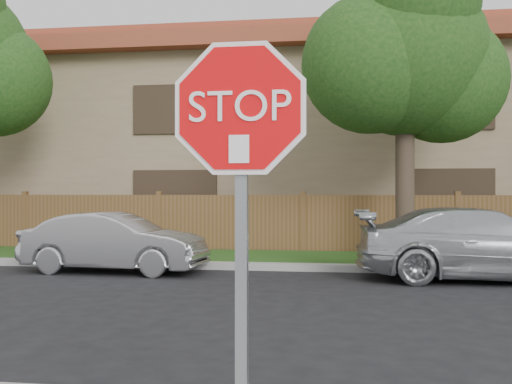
# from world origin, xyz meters

# --- Properties ---
(far_curb) EXTENTS (70.00, 0.30, 0.15)m
(far_curb) POSITION_xyz_m (0.00, 8.15, 0.07)
(far_curb) COLOR gray
(far_curb) RESTS_ON ground
(grass_strip) EXTENTS (70.00, 3.00, 0.12)m
(grass_strip) POSITION_xyz_m (0.00, 9.80, 0.06)
(grass_strip) COLOR #1E4714
(grass_strip) RESTS_ON ground
(fence) EXTENTS (70.00, 0.12, 1.60)m
(fence) POSITION_xyz_m (0.00, 11.40, 0.80)
(fence) COLOR brown
(fence) RESTS_ON ground
(apartment_building) EXTENTS (35.20, 9.20, 7.20)m
(apartment_building) POSITION_xyz_m (0.00, 17.00, 3.53)
(apartment_building) COLOR #887254
(apartment_building) RESTS_ON ground
(tree_mid) EXTENTS (4.80, 3.90, 7.35)m
(tree_mid) POSITION_xyz_m (2.52, 9.57, 4.87)
(tree_mid) COLOR #382B21
(tree_mid) RESTS_ON ground
(stop_sign) EXTENTS (1.01, 0.13, 2.55)m
(stop_sign) POSITION_xyz_m (0.53, -1.48, 1.83)
(stop_sign) COLOR gray
(stop_sign) RESTS_ON sidewalk_near
(sedan_left) EXTENTS (3.88, 1.55, 1.25)m
(sedan_left) POSITION_xyz_m (-3.67, 7.30, 0.63)
(sedan_left) COLOR #A1A0A5
(sedan_left) RESTS_ON ground
(sedan_right) EXTENTS (4.85, 2.12, 1.39)m
(sedan_right) POSITION_xyz_m (3.70, 7.25, 0.69)
(sedan_right) COLOR #B9BCC1
(sedan_right) RESTS_ON ground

